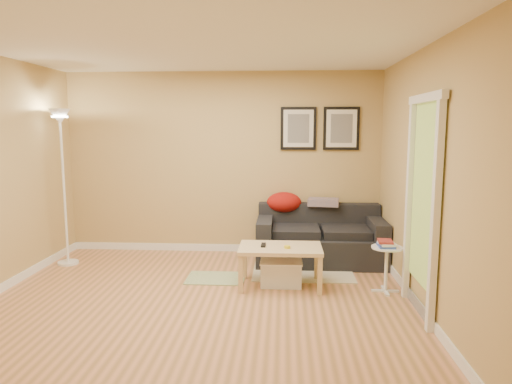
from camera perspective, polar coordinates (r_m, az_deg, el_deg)
floor at (r=5.02m, az=-7.07°, el=-13.30°), size 4.50×4.50×0.00m
ceiling at (r=4.74m, az=-7.64°, el=17.45°), size 4.50×4.50×0.00m
wall_back at (r=6.67m, az=-4.13°, el=3.55°), size 4.50×0.00×4.50m
wall_front at (r=2.78m, az=-15.05°, el=-3.03°), size 4.50×0.00×4.50m
wall_right at (r=4.82m, az=19.97°, el=1.36°), size 0.00×4.00×4.00m
baseboard_back at (r=6.87m, az=-4.03°, el=-6.90°), size 4.50×0.02×0.10m
baseboard_right at (r=5.10m, az=19.17°, el=-12.72°), size 0.02×4.00×0.10m
sofa at (r=6.31m, az=7.96°, el=-5.28°), size 1.70×0.90×0.75m
red_throw at (r=6.50m, az=3.49°, el=-1.27°), size 0.48×0.36×0.28m
plaid_throw at (r=6.51m, az=8.34°, el=-1.24°), size 0.45×0.32×0.10m
framed_print_left at (r=6.57m, az=5.27°, el=7.84°), size 0.50×0.04×0.60m
framed_print_right at (r=6.61m, az=10.52°, el=7.74°), size 0.50×0.04×0.60m
area_rug at (r=5.94m, az=5.80°, el=-9.77°), size 1.25×0.85×0.01m
green_runner at (r=5.69m, az=-4.98°, el=-10.58°), size 0.70×0.50×0.01m
coffee_table at (r=5.36m, az=3.02°, el=-9.18°), size 0.94×0.58×0.47m
remote_control at (r=5.31m, az=0.92°, el=-6.58°), size 0.05×0.16×0.02m
tape_roll at (r=5.22m, az=3.89°, el=-6.81°), size 0.07×0.07×0.03m
storage_bin at (r=5.43m, az=3.13°, el=-9.90°), size 0.48×0.35×0.30m
side_table at (r=5.36m, az=15.80°, el=-9.21°), size 0.34×0.34×0.52m
book_stack at (r=5.28m, az=15.79°, el=-6.14°), size 0.24×0.27×0.07m
floor_lamp at (r=6.55m, az=-22.67°, el=0.01°), size 0.27×0.27×2.06m
doorway at (r=4.70m, az=19.74°, el=-2.18°), size 0.12×1.01×2.13m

